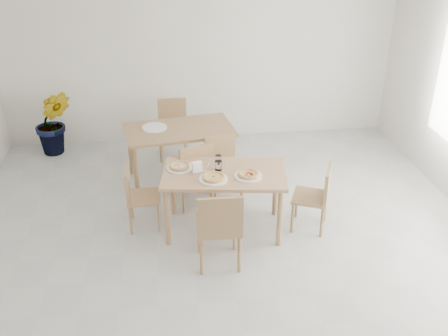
{
  "coord_description": "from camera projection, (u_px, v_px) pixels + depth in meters",
  "views": [
    {
      "loc": [
        -0.6,
        -4.31,
        3.49
      ],
      "look_at": [
        0.03,
        0.8,
        0.8
      ],
      "focal_mm": 42.0,
      "sensor_mm": 36.0,
      "label": 1
    }
  ],
  "objects": [
    {
      "name": "potted_plant",
      "position": [
        53.0,
        122.0,
        7.77
      ],
      "size": [
        0.59,
        0.5,
        0.99
      ],
      "primitive_type": "imported",
      "rotation": [
        0.0,
        0.0,
        0.11
      ],
      "color": "#366D20",
      "rests_on": "ground"
    },
    {
      "name": "second_table",
      "position": [
        179.0,
        135.0,
        6.97
      ],
      "size": [
        1.51,
        1.0,
        0.75
      ],
      "rotation": [
        0.0,
        0.0,
        0.15
      ],
      "color": "#A08650",
      "rests_on": "ground"
    },
    {
      "name": "chair_north",
      "position": [
        222.0,
        162.0,
        6.66
      ],
      "size": [
        0.47,
        0.47,
        0.82
      ],
      "rotation": [
        0.0,
        0.0,
        0.19
      ],
      "color": "#A08650",
      "rests_on": "ground"
    },
    {
      "name": "tumbler_b",
      "position": [
        218.0,
        159.0,
        6.03
      ],
      "size": [
        0.07,
        0.07,
        0.09
      ],
      "primitive_type": "cylinder",
      "color": "white",
      "rests_on": "main_table"
    },
    {
      "name": "chair_east",
      "position": [
        317.0,
        194.0,
        5.98
      ],
      "size": [
        0.52,
        0.52,
        0.8
      ],
      "rotation": [
        0.0,
        0.0,
        -1.97
      ],
      "color": "#A08650",
      "rests_on": "ground"
    },
    {
      "name": "napkin_holder",
      "position": [
        197.0,
        168.0,
        5.79
      ],
      "size": [
        0.13,
        0.09,
        0.14
      ],
      "rotation": [
        0.0,
        0.0,
        0.29
      ],
      "color": "silver",
      "rests_on": "main_table"
    },
    {
      "name": "chair_west",
      "position": [
        137.0,
        193.0,
        6.03
      ],
      "size": [
        0.38,
        0.38,
        0.77
      ],
      "rotation": [
        0.0,
        0.0,
        1.57
      ],
      "color": "#A08650",
      "rests_on": "ground"
    },
    {
      "name": "pizza_mushroom",
      "position": [
        179.0,
        166.0,
        5.9
      ],
      "size": [
        0.26,
        0.26,
        0.03
      ],
      "rotation": [
        0.0,
        0.0,
        -0.1
      ],
      "color": "#E9C46D",
      "rests_on": "plate_mushroom"
    },
    {
      "name": "fork_b",
      "position": [
        208.0,
        166.0,
        5.96
      ],
      "size": [
        0.06,
        0.17,
        0.01
      ],
      "primitive_type": "cube",
      "rotation": [
        0.0,
        0.0,
        -0.27
      ],
      "color": "silver",
      "rests_on": "main_table"
    },
    {
      "name": "plate_margherita",
      "position": [
        213.0,
        179.0,
        5.68
      ],
      "size": [
        0.31,
        0.31,
        0.02
      ],
      "primitive_type": "cylinder",
      "color": "white",
      "rests_on": "main_table"
    },
    {
      "name": "main_table",
      "position": [
        224.0,
        180.0,
        5.88
      ],
      "size": [
        1.46,
        0.96,
        0.75
      ],
      "rotation": [
        0.0,
        0.0,
        -0.14
      ],
      "color": "tan",
      "rests_on": "ground"
    },
    {
      "name": "chair_back_n",
      "position": [
        173.0,
        124.0,
        7.73
      ],
      "size": [
        0.44,
        0.44,
        0.85
      ],
      "rotation": [
        0.0,
        0.0,
        -0.05
      ],
      "color": "#A08650",
      "rests_on": "ground"
    },
    {
      "name": "plate_pepperoni",
      "position": [
        248.0,
        176.0,
        5.74
      ],
      "size": [
        0.3,
        0.3,
        0.02
      ],
      "primitive_type": "cylinder",
      "color": "white",
      "rests_on": "main_table"
    },
    {
      "name": "pizza_margherita",
      "position": [
        213.0,
        177.0,
        5.67
      ],
      "size": [
        0.27,
        0.27,
        0.03
      ],
      "rotation": [
        0.0,
        0.0,
        -0.1
      ],
      "color": "#E9C46D",
      "rests_on": "plate_margherita"
    },
    {
      "name": "pizza_pepperoni",
      "position": [
        248.0,
        174.0,
        5.73
      ],
      "size": [
        0.31,
        0.31,
        0.03
      ],
      "rotation": [
        0.0,
        0.0,
        0.37
      ],
      "color": "#E9C46D",
      "rests_on": "plate_pepperoni"
    },
    {
      "name": "plate_mushroom",
      "position": [
        180.0,
        168.0,
        5.91
      ],
      "size": [
        0.3,
        0.3,
        0.02
      ],
      "primitive_type": "cylinder",
      "color": "white",
      "rests_on": "main_table"
    },
    {
      "name": "chair_back_s",
      "position": [
        193.0,
        170.0,
        6.4
      ],
      "size": [
        0.55,
        0.55,
        0.88
      ],
      "rotation": [
        0.0,
        0.0,
        3.48
      ],
      "color": "#A08650",
      "rests_on": "ground"
    },
    {
      "name": "chair_south",
      "position": [
        219.0,
        224.0,
        5.3
      ],
      "size": [
        0.46,
        0.46,
        0.91
      ],
      "rotation": [
        0.0,
        0.0,
        3.12
      ],
      "color": "#A08650",
      "rests_on": "ground"
    },
    {
      "name": "plate_empty",
      "position": [
        154.0,
        127.0,
        6.93
      ],
      "size": [
        0.33,
        0.33,
        0.02
      ],
      "primitive_type": "cylinder",
      "color": "white",
      "rests_on": "second_table"
    },
    {
      "name": "fork_a",
      "position": [
        225.0,
        162.0,
        6.05
      ],
      "size": [
        0.03,
        0.16,
        0.01
      ],
      "primitive_type": "cube",
      "rotation": [
        0.0,
        0.0,
        -0.1
      ],
      "color": "silver",
      "rests_on": "main_table"
    },
    {
      "name": "tumbler_a",
      "position": [
        218.0,
        166.0,
        5.86
      ],
      "size": [
        0.08,
        0.08,
        0.11
      ],
      "primitive_type": "cylinder",
      "color": "white",
      "rests_on": "main_table"
    }
  ]
}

